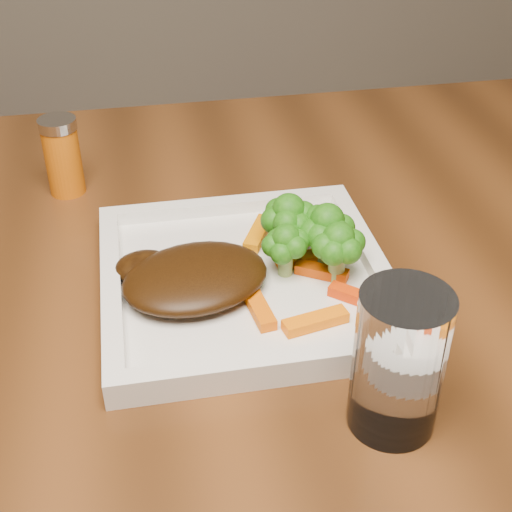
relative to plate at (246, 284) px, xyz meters
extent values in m
cube|color=white|center=(0.00, 0.00, 0.00)|extent=(0.27, 0.27, 0.01)
ellipsoid|color=#331C07|center=(-0.05, -0.01, 0.02)|extent=(0.16, 0.14, 0.03)
cube|color=orange|center=(0.05, -0.08, 0.01)|extent=(0.06, 0.03, 0.01)
cube|color=red|center=(0.09, -0.05, 0.01)|extent=(0.05, 0.04, 0.01)
cube|color=#E86003|center=(0.00, -0.05, 0.01)|extent=(0.02, 0.06, 0.01)
cube|color=#F41803|center=(0.11, 0.05, 0.01)|extent=(0.05, 0.02, 0.01)
cube|color=orange|center=(0.03, 0.07, 0.01)|extent=(0.04, 0.06, 0.01)
cube|color=#CB4103|center=(0.07, -0.01, 0.01)|extent=(0.05, 0.04, 0.01)
cube|color=#CC5D03|center=(0.06, 0.01, 0.01)|extent=(0.06, 0.02, 0.01)
cylinder|color=#CE620B|center=(-0.17, 0.22, 0.04)|extent=(0.05, 0.05, 0.09)
cylinder|color=white|center=(0.08, -0.18, 0.05)|extent=(0.08, 0.08, 0.12)
camera|label=1|loc=(-0.09, -0.54, 0.41)|focal=50.00mm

